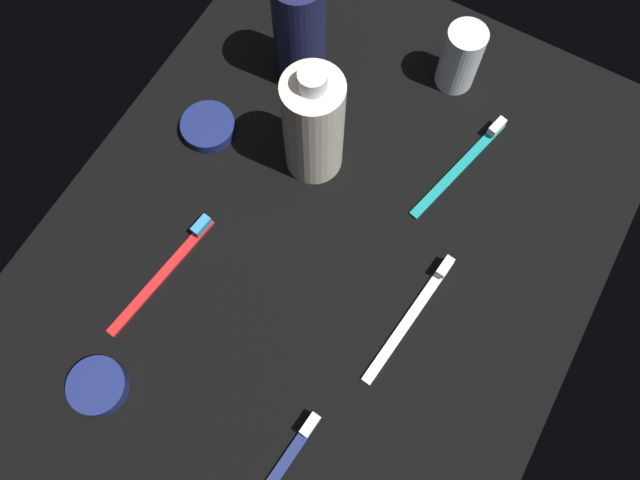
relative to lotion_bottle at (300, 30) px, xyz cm
name	(u,v)px	position (x,y,z in cm)	size (l,w,h in cm)	color
ground_plane	(320,250)	(21.01, 14.88, -9.17)	(84.00, 64.00, 1.20)	black
lotion_bottle	(300,30)	(0.00, 0.00, 0.00)	(6.58, 6.58, 19.59)	#1C1E45
bodywash_bottle	(313,126)	(10.74, 8.14, -0.19)	(7.24, 7.24, 18.49)	silver
deodorant_stick	(461,58)	(-9.12, 18.55, -3.79)	(5.11, 5.11, 9.57)	silver
toothbrush_red	(168,267)	(32.36, 0.26, -7.97)	(18.00, 3.56, 2.10)	red
toothbrush_white	(415,311)	(22.46, 28.48, -7.97)	(18.02, 3.18, 2.10)	white
toothbrush_teal	(464,162)	(1.82, 25.24, -7.97)	(17.78, 5.39, 2.10)	teal
toothbrush_navy	(276,476)	(46.05, 23.68, -7.97)	(18.03, 2.89, 2.10)	navy
cream_tin_left	(98,386)	(47.82, 1.57, -7.53)	(6.56, 6.56, 2.08)	navy
cream_tin_right	(208,127)	(13.90, -5.96, -7.72)	(7.05, 7.05, 1.70)	navy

